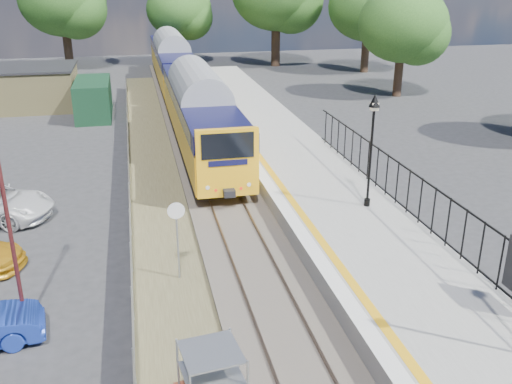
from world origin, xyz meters
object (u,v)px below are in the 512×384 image
object	(u,v)px
train	(182,78)
victorian_lamp_north	(373,125)
carpark_lamp	(4,197)
speed_sign	(177,228)

from	to	relation	value
train	victorian_lamp_north	bearing A→B (deg)	-77.05
train	carpark_lamp	size ratio (longest dim) A/B	5.59
train	speed_sign	bearing A→B (deg)	-95.80
speed_sign	carpark_lamp	bearing A→B (deg)	-160.62
victorian_lamp_north	carpark_lamp	bearing A→B (deg)	-160.17
victorian_lamp_north	speed_sign	bearing A→B (deg)	-160.51
speed_sign	train	bearing A→B (deg)	83.18
victorian_lamp_north	train	size ratio (longest dim) A/B	0.11
victorian_lamp_north	carpark_lamp	world-z (taller)	carpark_lamp
train	speed_sign	size ratio (longest dim) A/B	14.28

